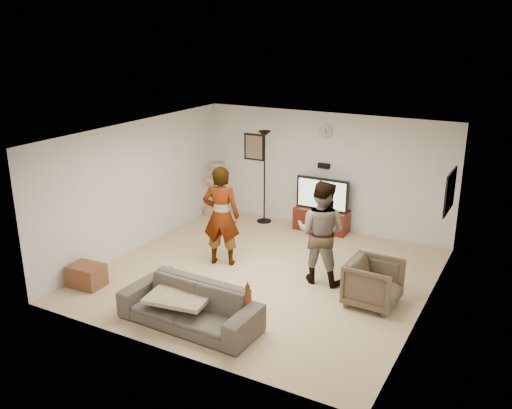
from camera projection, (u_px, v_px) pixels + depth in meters
The scene contains 24 objects.
floor at pixel (264, 274), 9.63m from camera, with size 5.50×5.50×0.02m, color tan.
ceiling at pixel (265, 134), 8.85m from camera, with size 5.50×5.50×0.02m, color silver.
wall_back at pixel (325, 171), 11.53m from camera, with size 5.50×0.04×2.50m, color white.
wall_front at pixel (164, 266), 6.94m from camera, with size 5.50×0.04×2.50m, color white.
wall_left at pixel (138, 185), 10.49m from camera, with size 0.04×5.50×2.50m, color white.
wall_right at pixel (430, 235), 7.98m from camera, with size 0.04×5.50×2.50m, color white.
wall_clock at pixel (326, 132), 11.24m from camera, with size 0.26×0.26×0.04m, color silver.
wall_speaker at pixel (324, 166), 11.44m from camera, with size 0.25×0.10×0.10m, color black.
picture_back at pixel (254, 147), 12.18m from camera, with size 0.42×0.03×0.52m, color #756054.
picture_right at pixel (450, 191), 9.25m from camera, with size 0.03×0.78×0.62m, color tan.
tv_stand at pixel (321, 220), 11.61m from camera, with size 1.15×0.45×0.48m, color #3E120B.
console_box at pixel (316, 235), 11.32m from camera, with size 0.40×0.30×0.07m, color #B9B9BA.
tv at pixel (322, 194), 11.43m from camera, with size 1.14×0.08×0.68m, color black.
tv_screen at pixel (322, 195), 11.39m from camera, with size 1.05×0.01×0.60m, color #4EDB11.
floor_lamp at pixel (264, 177), 11.90m from camera, with size 0.32×0.32×2.05m, color black.
cat_tree at pixel (216, 189), 12.41m from camera, with size 0.41×0.41×1.29m, color tan.
person_left at pixel (221, 216), 9.79m from camera, with size 0.67×0.44×1.84m, color #9C9C9C.
person_right at pixel (321, 232), 9.11m from camera, with size 0.87×0.68×1.78m, color #3B5C98.
sofa at pixel (190, 306), 7.90m from camera, with size 2.11×0.83×0.62m, color #47423D.
throw_blanket at pixel (180, 296), 7.95m from camera, with size 0.90×0.70×0.06m, color tan.
beer_bottle at pixel (248, 294), 7.32m from camera, with size 0.06×0.06×0.25m, color #4D2F0A.
armchair at pixel (373, 283), 8.47m from camera, with size 0.78×0.80×0.73m, color #4B4032.
side_table at pixel (87, 276), 9.13m from camera, with size 0.57×0.42×0.38m, color brown.
toy_ball at pixel (171, 268), 9.81m from camera, with size 0.06×0.06×0.06m, color #00887E.
Camera 1 is at (4.08, -7.76, 4.16)m, focal length 38.17 mm.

